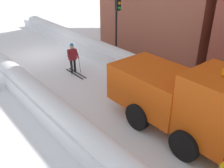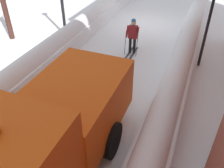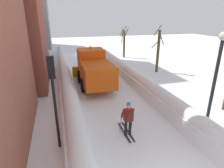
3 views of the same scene
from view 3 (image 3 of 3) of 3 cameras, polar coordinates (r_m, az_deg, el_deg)
ground_plane at (r=14.95m, az=-2.12°, el=-2.02°), size 80.00×80.00×0.00m
snowbank_left at (r=14.37m, az=-13.41°, el=-1.04°), size 1.10×36.00×1.24m
snowbank_right at (r=15.66m, az=8.18°, el=1.02°), size 1.10×36.00×1.21m
building_tower_distant at (r=38.40m, az=-25.49°, el=16.66°), size 9.04×8.34×9.12m
plow_truck at (r=15.62m, az=-5.44°, el=4.59°), size 3.20×5.98×3.12m
skier at (r=9.23m, az=4.97°, el=-10.04°), size 0.62×1.80×1.81m
traffic_light_pole at (r=8.05m, az=-17.45°, el=-0.59°), size 0.28×0.42×4.13m
street_lamp at (r=10.22m, az=29.17°, el=3.56°), size 0.40×0.40×4.96m
bare_tree_mid at (r=20.06m, az=13.81°, el=9.84°), size 1.14×0.98×4.75m
bare_tree_far at (r=26.85m, az=3.67°, el=12.39°), size 1.10×1.09×4.29m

